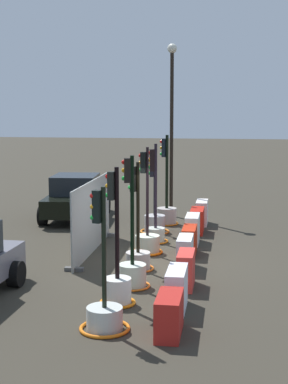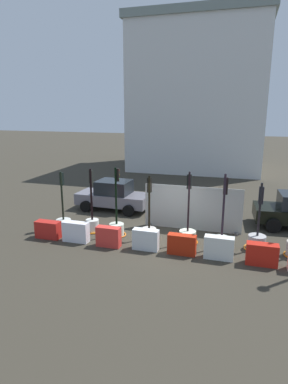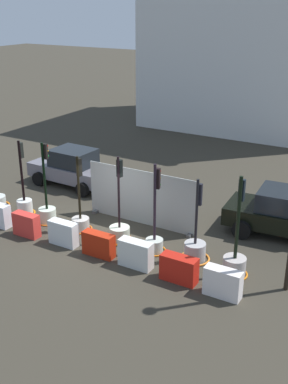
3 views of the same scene
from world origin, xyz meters
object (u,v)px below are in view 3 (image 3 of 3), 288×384
(construction_barrier_4, at_px, (99,244))
(construction_barrier_5, at_px, (136,254))
(traffic_light_3, at_px, (80,218))
(car_black_sedan, at_px, (285,214))
(traffic_light_4, at_px, (120,230))
(car_grey_saloon, at_px, (73,168))
(traffic_light_5, at_px, (155,236))
(traffic_light_1, at_px, (25,202))
(traffic_light_6, at_px, (195,248))
(traffic_light_2, at_px, (47,210))
(construction_barrier_2, at_px, (26,225))
(construction_barrier_3, at_px, (63,233))
(construction_barrier_7, at_px, (223,283))
(traffic_light_7, at_px, (235,260))
(construction_barrier_6, at_px, (179,269))

(construction_barrier_4, distance_m, construction_barrier_5, 1.43)
(traffic_light_3, height_order, car_black_sedan, traffic_light_3)
(traffic_light_4, distance_m, construction_barrier_5, 1.87)
(construction_barrier_5, height_order, car_grey_saloon, car_grey_saloon)
(traffic_light_4, distance_m, traffic_light_5, 1.44)
(traffic_light_1, relative_size, traffic_light_6, 1.07)
(traffic_light_2, xyz_separation_m, traffic_light_5, (4.64, 0.04, 0.06))
(traffic_light_5, relative_size, construction_barrier_2, 3.05)
(construction_barrier_3, xyz_separation_m, construction_barrier_7, (5.89, -0.16, 0.00))
(traffic_light_1, relative_size, traffic_light_7, 0.93)
(traffic_light_7, bearing_deg, car_grey_saloon, 157.99)
(traffic_light_2, bearing_deg, car_black_sedan, 23.56)
(traffic_light_5, bearing_deg, traffic_light_2, -179.49)
(traffic_light_2, distance_m, car_black_sedan, 8.76)
(construction_barrier_4, distance_m, construction_barrier_6, 2.98)
(traffic_light_1, relative_size, traffic_light_4, 0.97)
(traffic_light_4, distance_m, construction_barrier_7, 4.60)
(traffic_light_5, height_order, construction_barrier_7, traffic_light_5)
(construction_barrier_3, height_order, construction_barrier_5, construction_barrier_5)
(car_black_sedan, bearing_deg, car_grey_saloon, 179.00)
(traffic_light_5, bearing_deg, traffic_light_3, 178.89)
(construction_barrier_5, bearing_deg, traffic_light_6, 44.00)
(traffic_light_1, height_order, car_grey_saloon, traffic_light_1)
(car_grey_saloon, bearing_deg, construction_barrier_4, -44.93)
(construction_barrier_5, relative_size, construction_barrier_6, 0.98)
(traffic_light_3, relative_size, traffic_light_7, 0.88)
(traffic_light_1, height_order, traffic_light_6, traffic_light_1)
(traffic_light_3, distance_m, car_grey_saloon, 4.75)
(construction_barrier_3, distance_m, construction_barrier_6, 4.47)
(traffic_light_3, bearing_deg, traffic_light_2, -176.07)
(construction_barrier_2, relative_size, construction_barrier_3, 0.95)
(traffic_light_4, distance_m, traffic_light_6, 2.83)
(traffic_light_1, height_order, construction_barrier_2, traffic_light_1)
(traffic_light_6, height_order, construction_barrier_7, traffic_light_6)
(traffic_light_5, bearing_deg, car_grey_saloon, 149.94)
(traffic_light_3, relative_size, car_grey_saloon, 0.68)
(construction_barrier_2, distance_m, construction_barrier_5, 4.49)
(construction_barrier_3, bearing_deg, traffic_light_4, 38.94)
(construction_barrier_2, bearing_deg, car_grey_saloon, 109.58)
(car_grey_saloon, relative_size, car_black_sedan, 0.96)
(traffic_light_1, height_order, construction_barrier_3, traffic_light_1)
(traffic_light_2, bearing_deg, traffic_light_6, 2.26)
(traffic_light_3, distance_m, traffic_light_4, 1.72)
(construction_barrier_2, distance_m, car_black_sedan, 9.23)
(construction_barrier_3, height_order, construction_barrier_4, construction_barrier_3)
(traffic_light_1, height_order, construction_barrier_7, traffic_light_1)
(traffic_light_5, height_order, traffic_light_6, traffic_light_5)
(construction_barrier_7, height_order, car_grey_saloon, car_grey_saloon)
(construction_barrier_7, bearing_deg, construction_barrier_2, 179.87)
(traffic_light_3, height_order, traffic_light_6, traffic_light_3)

